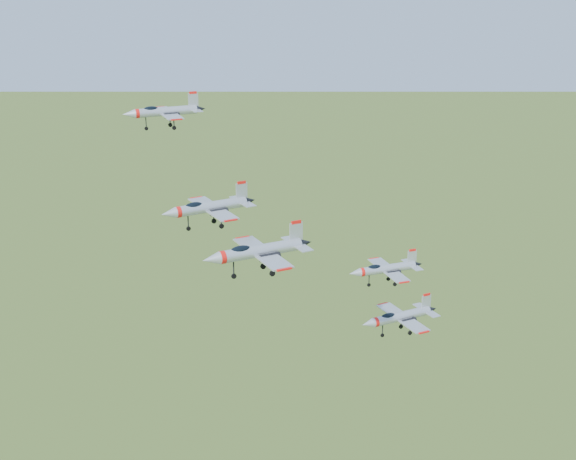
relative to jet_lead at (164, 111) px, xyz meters
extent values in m
cylinder|color=#A8ADB5|center=(0.36, 0.04, -0.03)|extent=(9.10, 2.34, 1.30)
cone|color=#A8ADB5|center=(-5.01, -0.59, -0.03)|extent=(1.94, 1.50, 1.30)
cone|color=black|center=(5.53, 0.65, -0.03)|extent=(1.52, 1.26, 1.11)
ellipsoid|color=black|center=(-1.83, -0.21, 0.46)|extent=(2.30, 1.19, 0.83)
cube|color=#A8ADB5|center=(0.88, -2.72, -0.28)|extent=(2.80, 4.64, 0.14)
cube|color=#A8ADB5|center=(0.23, 2.85, -0.28)|extent=(2.80, 4.64, 0.14)
cube|color=#A8ADB5|center=(4.43, 0.52, 1.32)|extent=(1.51, 0.29, 2.10)
cube|color=red|center=(4.43, 0.52, 2.42)|extent=(1.11, 0.27, 0.35)
cylinder|color=#A8ADB5|center=(3.07, -19.14, -8.84)|extent=(9.62, 3.56, 1.38)
cone|color=#A8ADB5|center=(-2.50, -20.47, -8.84)|extent=(2.18, 1.79, 1.38)
cone|color=black|center=(8.44, -17.86, -8.84)|extent=(1.72, 1.49, 1.17)
ellipsoid|color=black|center=(0.80, -19.68, -8.32)|extent=(2.50, 1.51, 0.88)
cube|color=#A8ADB5|center=(3.97, -21.98, -9.11)|extent=(3.46, 5.11, 0.15)
cube|color=#A8ADB5|center=(2.59, -16.20, -9.11)|extent=(3.46, 5.11, 0.15)
cube|color=#A8ADB5|center=(7.31, -18.13, -7.41)|extent=(1.58, 0.49, 2.23)
cube|color=red|center=(7.31, -18.13, -6.24)|extent=(1.17, 0.42, 0.37)
cylinder|color=#A8ADB5|center=(6.70, -30.47, -11.04)|extent=(10.34, 3.40, 1.48)
cone|color=#A8ADB5|center=(0.66, -31.64, -11.04)|extent=(2.29, 1.84, 1.48)
cone|color=black|center=(12.51, -29.34, -11.04)|extent=(1.80, 1.54, 1.26)
ellipsoid|color=black|center=(4.24, -30.94, -10.49)|extent=(2.66, 1.52, 0.94)
cube|color=#A8ADB5|center=(7.53, -33.55, -11.33)|extent=(3.52, 5.42, 0.16)
cube|color=#A8ADB5|center=(6.32, -27.29, -11.33)|extent=(3.52, 5.42, 0.16)
cube|color=#A8ADB5|center=(11.28, -29.58, -9.51)|extent=(1.70, 0.46, 2.39)
cube|color=red|center=(11.28, -29.58, -8.25)|extent=(1.26, 0.39, 0.40)
cylinder|color=#A8ADB5|center=(31.28, -10.70, -23.68)|extent=(9.11, 1.93, 1.31)
cone|color=#A8ADB5|center=(25.87, -11.08, -23.68)|extent=(1.90, 1.43, 1.31)
cone|color=black|center=(36.50, -10.34, -23.68)|extent=(1.48, 1.21, 1.11)
ellipsoid|color=black|center=(29.08, -10.85, -23.19)|extent=(2.27, 1.09, 0.83)
cube|color=#A8ADB5|center=(31.68, -13.49, -23.93)|extent=(2.61, 4.57, 0.14)
cube|color=#A8ADB5|center=(31.29, -7.88, -23.93)|extent=(2.61, 4.57, 0.14)
cube|color=#A8ADB5|center=(35.39, -10.41, -22.32)|extent=(1.51, 0.23, 2.11)
cube|color=red|center=(35.39, -10.41, -21.22)|extent=(1.11, 0.22, 0.35)
cylinder|color=#A8ADB5|center=(28.08, -23.59, -25.33)|extent=(8.99, 2.90, 1.29)
cone|color=#A8ADB5|center=(22.82, -24.57, -25.33)|extent=(1.99, 1.59, 1.29)
cone|color=black|center=(33.13, -22.64, -25.33)|extent=(1.56, 1.33, 1.09)
ellipsoid|color=black|center=(25.94, -23.99, -24.85)|extent=(2.31, 1.31, 0.82)
cube|color=#A8ADB5|center=(28.78, -26.28, -25.58)|extent=(3.04, 4.70, 0.14)
cube|color=#A8ADB5|center=(27.76, -20.83, -25.58)|extent=(3.04, 4.70, 0.14)
cube|color=#A8ADB5|center=(32.06, -22.84, -24.00)|extent=(1.48, 0.39, 2.08)
cube|color=red|center=(32.06, -22.84, -22.91)|extent=(1.10, 0.34, 0.35)
camera|label=1|loc=(-13.85, -115.04, 21.90)|focal=50.00mm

